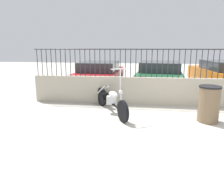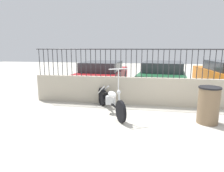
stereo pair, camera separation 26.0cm
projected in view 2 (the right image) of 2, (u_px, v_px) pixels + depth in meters
name	position (u px, v px, depth m)	size (l,w,h in m)	color
ground_plane	(181.00, 137.00, 4.33)	(40.00, 40.00, 0.00)	#B7B2A5
low_wall	(170.00, 92.00, 6.54)	(9.32, 0.18, 0.93)	#B2A893
fence_railing	(172.00, 59.00, 6.33)	(9.32, 0.04, 0.94)	#2D2D33
motorcycle_black	(109.00, 99.00, 6.00)	(1.26, 2.11, 1.39)	black
trash_bin	(208.00, 105.00, 5.05)	(0.54, 0.54, 0.95)	brown
car_red	(103.00, 74.00, 9.48)	(1.92, 4.32, 1.26)	black
car_green	(162.00, 76.00, 8.97)	(2.29, 4.25, 1.29)	black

